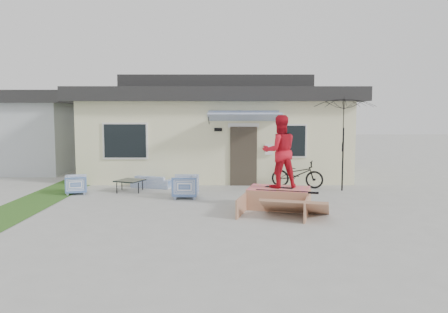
{
  "coord_description": "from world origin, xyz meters",
  "views": [
    {
      "loc": [
        0.27,
        -10.8,
        2.52
      ],
      "look_at": [
        0.3,
        1.8,
        1.3
      ],
      "focal_mm": 34.54,
      "sensor_mm": 36.0,
      "label": 1
    }
  ],
  "objects_px": {
    "loveseat": "(152,179)",
    "coffee_table": "(130,186)",
    "skate_ramp": "(279,198)",
    "skater": "(280,150)",
    "armchair_right": "(185,185)",
    "patio_umbrella": "(343,138)",
    "armchair_left": "(76,183)",
    "bicycle": "(297,171)",
    "skateboard": "(279,187)"
  },
  "relations": [
    {
      "from": "loveseat",
      "to": "coffee_table",
      "type": "relative_size",
      "value": 1.83
    },
    {
      "from": "skateboard",
      "to": "skater",
      "type": "distance_m",
      "value": 1.0
    },
    {
      "from": "bicycle",
      "to": "skateboard",
      "type": "relative_size",
      "value": 2.31
    },
    {
      "from": "skater",
      "to": "armchair_right",
      "type": "bearing_deg",
      "value": -37.06
    },
    {
      "from": "armchair_right",
      "to": "coffee_table",
      "type": "xyz_separation_m",
      "value": [
        -1.92,
        1.09,
        -0.19
      ]
    },
    {
      "from": "coffee_table",
      "to": "patio_umbrella",
      "type": "xyz_separation_m",
      "value": [
        7.04,
        0.15,
        1.56
      ]
    },
    {
      "from": "coffee_table",
      "to": "skateboard",
      "type": "distance_m",
      "value": 5.23
    },
    {
      "from": "armchair_right",
      "to": "patio_umbrella",
      "type": "xyz_separation_m",
      "value": [
        5.12,
        1.24,
        1.36
      ]
    },
    {
      "from": "coffee_table",
      "to": "skate_ramp",
      "type": "height_order",
      "value": "skate_ramp"
    },
    {
      "from": "loveseat",
      "to": "armchair_right",
      "type": "bearing_deg",
      "value": 141.65
    },
    {
      "from": "coffee_table",
      "to": "patio_umbrella",
      "type": "distance_m",
      "value": 7.22
    },
    {
      "from": "loveseat",
      "to": "armchair_right",
      "type": "height_order",
      "value": "armchair_right"
    },
    {
      "from": "skate_ramp",
      "to": "skateboard",
      "type": "xyz_separation_m",
      "value": [
        0.01,
        0.05,
        0.29
      ]
    },
    {
      "from": "armchair_left",
      "to": "armchair_right",
      "type": "height_order",
      "value": "armchair_right"
    },
    {
      "from": "armchair_left",
      "to": "patio_umbrella",
      "type": "relative_size",
      "value": 0.3
    },
    {
      "from": "armchair_left",
      "to": "skater",
      "type": "bearing_deg",
      "value": -125.98
    },
    {
      "from": "skate_ramp",
      "to": "loveseat",
      "type": "bearing_deg",
      "value": 155.06
    },
    {
      "from": "armchair_right",
      "to": "bicycle",
      "type": "bearing_deg",
      "value": 118.38
    },
    {
      "from": "armchair_left",
      "to": "patio_umbrella",
      "type": "height_order",
      "value": "patio_umbrella"
    },
    {
      "from": "loveseat",
      "to": "skateboard",
      "type": "xyz_separation_m",
      "value": [
        4.0,
        -3.28,
        0.28
      ]
    },
    {
      "from": "patio_umbrella",
      "to": "skater",
      "type": "bearing_deg",
      "value": -133.18
    },
    {
      "from": "coffee_table",
      "to": "skateboard",
      "type": "relative_size",
      "value": 1.0
    },
    {
      "from": "skate_ramp",
      "to": "armchair_right",
      "type": "bearing_deg",
      "value": 167.02
    },
    {
      "from": "skate_ramp",
      "to": "skater",
      "type": "bearing_deg",
      "value": 90.0
    },
    {
      "from": "armchair_left",
      "to": "coffee_table",
      "type": "bearing_deg",
      "value": -93.81
    },
    {
      "from": "bicycle",
      "to": "loveseat",
      "type": "bearing_deg",
      "value": 106.69
    },
    {
      "from": "bicycle",
      "to": "patio_umbrella",
      "type": "height_order",
      "value": "patio_umbrella"
    },
    {
      "from": "loveseat",
      "to": "skate_ramp",
      "type": "distance_m",
      "value": 5.19
    },
    {
      "from": "coffee_table",
      "to": "patio_umbrella",
      "type": "relative_size",
      "value": 0.35
    },
    {
      "from": "loveseat",
      "to": "patio_umbrella",
      "type": "relative_size",
      "value": 0.65
    },
    {
      "from": "armchair_left",
      "to": "skateboard",
      "type": "distance_m",
      "value": 6.56
    },
    {
      "from": "skate_ramp",
      "to": "patio_umbrella",
      "type": "bearing_deg",
      "value": 62.2
    },
    {
      "from": "bicycle",
      "to": "patio_umbrella",
      "type": "distance_m",
      "value": 1.93
    },
    {
      "from": "patio_umbrella",
      "to": "armchair_left",
      "type": "bearing_deg",
      "value": -176.32
    },
    {
      "from": "armchair_right",
      "to": "skate_ramp",
      "type": "bearing_deg",
      "value": 63.96
    },
    {
      "from": "patio_umbrella",
      "to": "coffee_table",
      "type": "bearing_deg",
      "value": -178.75
    },
    {
      "from": "skateboard",
      "to": "armchair_left",
      "type": "bearing_deg",
      "value": -171.01
    },
    {
      "from": "loveseat",
      "to": "skater",
      "type": "bearing_deg",
      "value": 157.8
    },
    {
      "from": "skate_ramp",
      "to": "skateboard",
      "type": "relative_size",
      "value": 2.77
    },
    {
      "from": "loveseat",
      "to": "armchair_right",
      "type": "xyz_separation_m",
      "value": [
        1.32,
        -1.92,
        0.11
      ]
    },
    {
      "from": "armchair_right",
      "to": "bicycle",
      "type": "relative_size",
      "value": 0.43
    },
    {
      "from": "coffee_table",
      "to": "skater",
      "type": "bearing_deg",
      "value": -28.05
    },
    {
      "from": "patio_umbrella",
      "to": "skateboard",
      "type": "height_order",
      "value": "patio_umbrella"
    },
    {
      "from": "armchair_left",
      "to": "patio_umbrella",
      "type": "bearing_deg",
      "value": -104.11
    },
    {
      "from": "skate_ramp",
      "to": "skater",
      "type": "distance_m",
      "value": 1.3
    },
    {
      "from": "armchair_right",
      "to": "skater",
      "type": "relative_size",
      "value": 0.39
    },
    {
      "from": "armchair_left",
      "to": "armchair_right",
      "type": "distance_m",
      "value": 3.61
    },
    {
      "from": "armchair_right",
      "to": "patio_umbrella",
      "type": "relative_size",
      "value": 0.35
    },
    {
      "from": "loveseat",
      "to": "skateboard",
      "type": "height_order",
      "value": "skateboard"
    },
    {
      "from": "bicycle",
      "to": "skate_ramp",
      "type": "distance_m",
      "value": 3.45
    }
  ]
}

